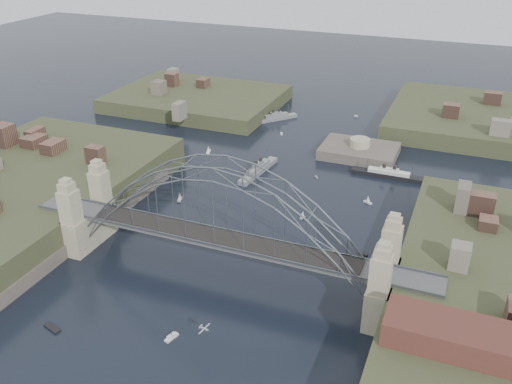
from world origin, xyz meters
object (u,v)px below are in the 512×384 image
(bridge, at_px, (221,221))
(fort_island, at_px, (359,157))
(naval_cruiser_near, at_px, (258,170))
(ocean_liner, at_px, (389,175))
(wharf_shed, at_px, (454,336))
(naval_cruiser_far, at_px, (276,118))

(bridge, height_order, fort_island, bridge)
(naval_cruiser_near, distance_m, ocean_liner, 35.73)
(bridge, relative_size, fort_island, 3.82)
(bridge, xyz_separation_m, naval_cruiser_near, (-11.22, 47.48, -11.44))
(fort_island, xyz_separation_m, wharf_shed, (32.00, -84.00, 10.34))
(fort_island, distance_m, wharf_shed, 90.48)
(wharf_shed, distance_m, naval_cruiser_near, 83.14)
(wharf_shed, relative_size, naval_cruiser_far, 1.47)
(naval_cruiser_near, height_order, naval_cruiser_far, naval_cruiser_near)
(naval_cruiser_far, bearing_deg, wharf_shed, -57.80)
(wharf_shed, bearing_deg, naval_cruiser_near, 131.93)
(fort_island, xyz_separation_m, naval_cruiser_far, (-33.82, 20.52, 1.18))
(wharf_shed, relative_size, ocean_liner, 0.98)
(bridge, bearing_deg, naval_cruiser_far, 103.55)
(bridge, height_order, wharf_shed, bridge)
(fort_island, relative_size, naval_cruiser_far, 1.62)
(bridge, distance_m, fort_island, 72.14)
(fort_island, bearing_deg, wharf_shed, -69.15)
(bridge, relative_size, ocean_liner, 4.11)
(wharf_shed, height_order, naval_cruiser_near, wharf_shed)
(naval_cruiser_near, bearing_deg, fort_island, 44.12)
(wharf_shed, height_order, naval_cruiser_far, wharf_shed)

